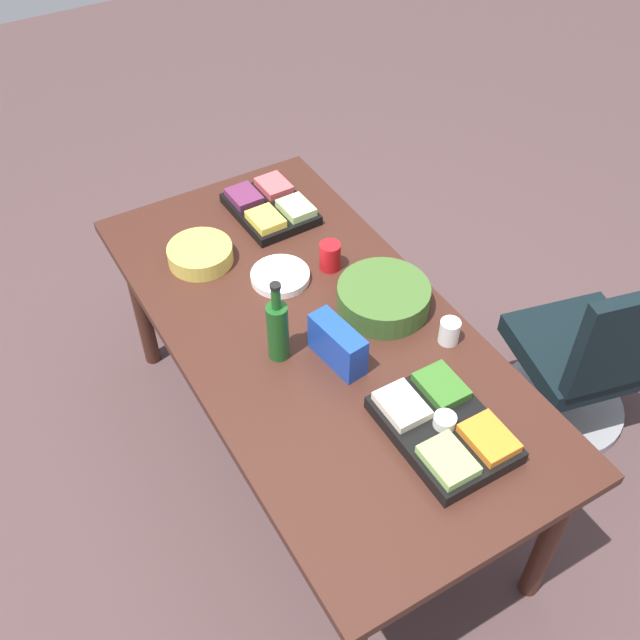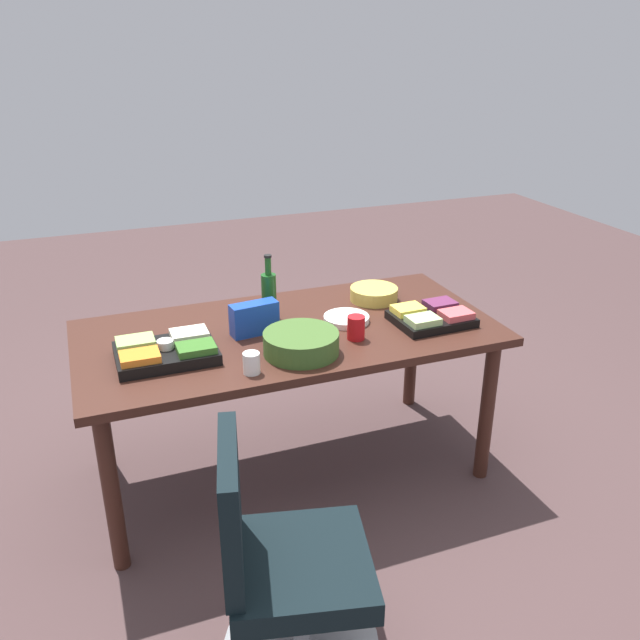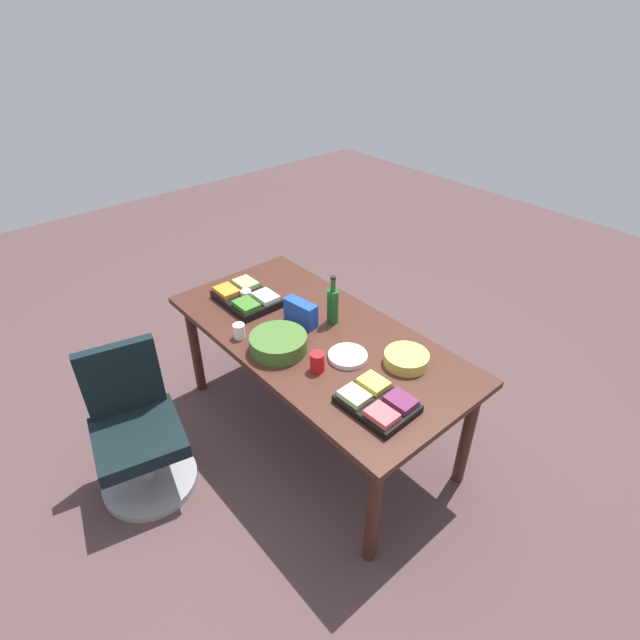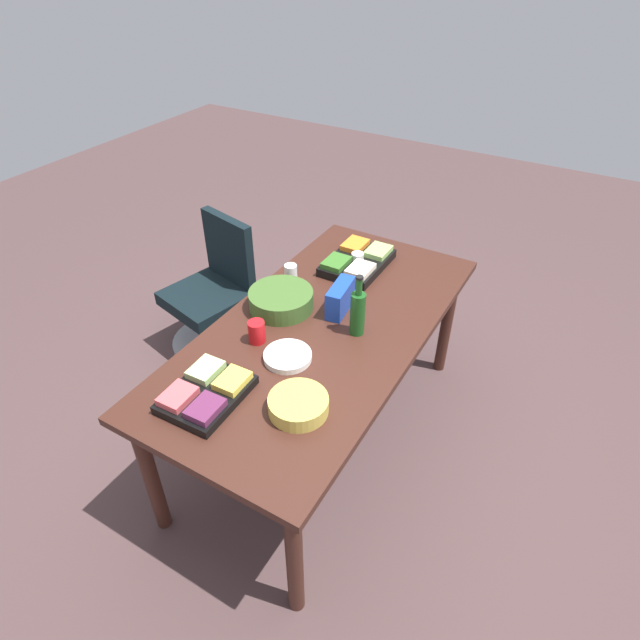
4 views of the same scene
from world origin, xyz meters
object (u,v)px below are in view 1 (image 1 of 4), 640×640
fruit_platter (270,207)px  red_solo_cup (330,256)px  veggie_tray (444,427)px  chip_bag_blue (337,344)px  wine_bottle (278,329)px  paper_cup (449,332)px  conference_table (316,345)px  paper_plate_stack (280,276)px  office_chair (582,368)px  chip_bowl (200,254)px  salad_bowl (383,298)px

fruit_platter → red_solo_cup: size_ratio=3.35×
veggie_tray → chip_bag_blue: chip_bag_blue is taller
wine_bottle → red_solo_cup: wine_bottle is taller
veggie_tray → paper_cup: 0.40m
conference_table → chip_bag_blue: (-0.16, 0.01, 0.16)m
paper_cup → paper_plate_stack: bearing=31.5°
wine_bottle → veggie_tray: bearing=-153.1°
conference_table → office_chair: size_ratio=2.16×
chip_bowl → paper_cup: bearing=-145.5°
paper_cup → red_solo_cup: bearing=16.1°
fruit_platter → paper_plate_stack: bearing=157.4°
fruit_platter → salad_bowl: 0.70m
chip_bowl → red_solo_cup: size_ratio=2.24×
conference_table → wine_bottle: wine_bottle is taller
paper_plate_stack → paper_cup: 0.67m
paper_plate_stack → veggie_tray: bearing=-174.0°
fruit_platter → salad_bowl: salad_bowl is taller
veggie_tray → paper_cup: (0.31, -0.25, 0.01)m
office_chair → fruit_platter: bearing=40.3°
office_chair → paper_cup: 0.85m
veggie_tray → chip_bag_blue: 0.44m
wine_bottle → red_solo_cup: bearing=-51.9°
conference_table → wine_bottle: 0.27m
paper_cup → chip_bag_blue: (0.12, 0.37, 0.03)m
conference_table → paper_plate_stack: bearing=-2.8°
paper_plate_stack → veggie_tray: 0.88m
fruit_platter → veggie_tray: 1.25m
office_chair → chip_bowl: size_ratio=3.65×
chip_bag_blue → conference_table: bearing=-4.3°
chip_bowl → salad_bowl: size_ratio=0.75×
conference_table → paper_cup: 0.47m
office_chair → veggie_tray: office_chair is taller
wine_bottle → fruit_platter: 0.79m
paper_plate_stack → paper_cup: bearing=-148.5°
chip_bag_blue → chip_bowl: (0.69, 0.19, -0.04)m
paper_plate_stack → wine_bottle: 0.39m
veggie_tray → red_solo_cup: bearing=-6.9°
paper_plate_stack → salad_bowl: size_ratio=0.67×
veggie_tray → chip_bowl: veggie_tray is taller
paper_plate_stack → fruit_platter: fruit_platter is taller
paper_cup → chip_bowl: bearing=34.5°
conference_table → salad_bowl: salad_bowl is taller
veggie_tray → chip_bag_blue: bearing=15.7°
paper_cup → red_solo_cup: size_ratio=0.82×
conference_table → salad_bowl: bearing=-96.1°
paper_plate_stack → red_solo_cup: bearing=-100.4°
red_solo_cup → salad_bowl: bearing=-169.7°
veggie_tray → wine_bottle: bearing=26.9°
fruit_platter → salad_bowl: (-0.69, -0.09, 0.02)m
conference_table → paper_cup: bearing=-127.6°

